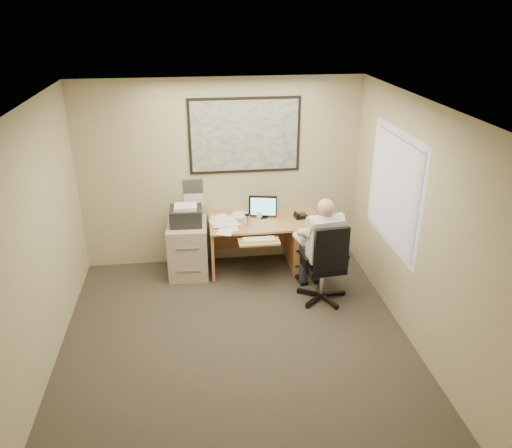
{
  "coord_description": "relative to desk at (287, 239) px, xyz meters",
  "views": [
    {
      "loc": [
        -0.39,
        -4.54,
        3.6
      ],
      "look_at": [
        0.38,
        1.3,
        0.97
      ],
      "focal_mm": 35.0,
      "sensor_mm": 36.0,
      "label": 1
    }
  ],
  "objects": [
    {
      "name": "desk",
      "position": [
        0.0,
        0.0,
        0.0
      ],
      "size": [
        1.6,
        0.97,
        1.07
      ],
      "color": "#B07F4B",
      "rests_on": "ground"
    },
    {
      "name": "filing_cabinet",
      "position": [
        -1.44,
        -0.03,
        0.02
      ],
      "size": [
        0.57,
        0.68,
        1.06
      ],
      "rotation": [
        0.0,
        0.0,
        -0.03
      ],
      "color": "#AE9F8C",
      "rests_on": "ground"
    },
    {
      "name": "room_shell",
      "position": [
        -0.92,
        -1.9,
        0.91
      ],
      "size": [
        4.0,
        4.5,
        2.7
      ],
      "color": "#322D26",
      "rests_on": "ground"
    },
    {
      "name": "person",
      "position": [
        0.29,
        -0.91,
        0.26
      ],
      "size": [
        0.69,
        0.9,
        1.39
      ],
      "primitive_type": null,
      "rotation": [
        0.0,
        0.0,
        0.15
      ],
      "color": "silver",
      "rests_on": "office_chair"
    },
    {
      "name": "office_chair",
      "position": [
        0.28,
        -1.0,
        -0.11
      ],
      "size": [
        0.73,
        0.73,
        1.12
      ],
      "rotation": [
        0.0,
        0.0,
        0.1
      ],
      "color": "black",
      "rests_on": "ground"
    },
    {
      "name": "world_map",
      "position": [
        -0.58,
        0.33,
        1.46
      ],
      "size": [
        1.56,
        0.03,
        1.06
      ],
      "primitive_type": "cube",
      "color": "#1E4C93",
      "rests_on": "room_shell"
    },
    {
      "name": "window_blinds",
      "position": [
        1.05,
        -1.1,
        1.11
      ],
      "size": [
        0.06,
        1.4,
        1.3
      ],
      "primitive_type": null,
      "color": "silver",
      "rests_on": "room_shell"
    },
    {
      "name": "wall_calendar",
      "position": [
        -1.33,
        0.34,
        0.64
      ],
      "size": [
        0.28,
        0.01,
        0.42
      ],
      "primitive_type": "cube",
      "color": "white",
      "rests_on": "room_shell"
    }
  ]
}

